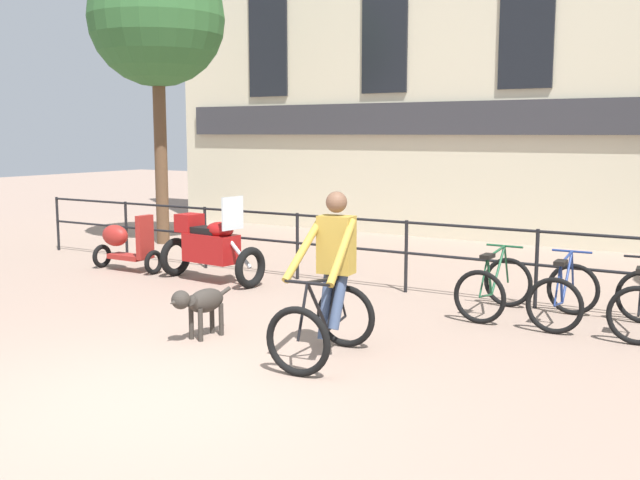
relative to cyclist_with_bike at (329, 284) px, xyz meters
The scene contains 9 objects.
ground_plane 2.16m from the cyclist_with_bike, 109.62° to the right, with size 60.00×60.00×0.00m, color gray.
canal_railing 3.37m from the cyclist_with_bike, 101.62° to the left, with size 15.05×0.05×1.05m.
cyclist_with_bike is the anchor object (origin of this frame).
dog 1.62m from the cyclist_with_bike, behind, with size 0.28×0.91×0.60m.
parked_motorcycle 4.34m from the cyclist_with_bike, 145.95° to the left, with size 1.78×0.77×1.35m.
parked_bicycle_near_lamp 2.81m from the cyclist_with_bike, 72.05° to the left, with size 0.68×1.12×0.86m.
parked_bicycle_mid_left 3.18m from the cyclist_with_bike, 56.92° to the left, with size 0.70×1.13×0.86m.
parked_scooter 5.93m from the cyclist_with_bike, 156.07° to the left, with size 1.28×0.40×0.96m.
tree_canalside_left 9.48m from the cyclist_with_bike, 144.39° to the left, with size 2.74×2.74×5.95m.
Camera 1 is at (4.51, -4.50, 2.29)m, focal length 42.00 mm.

